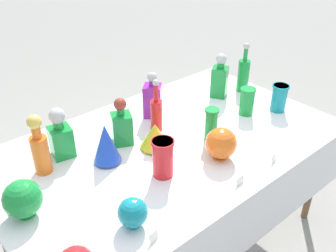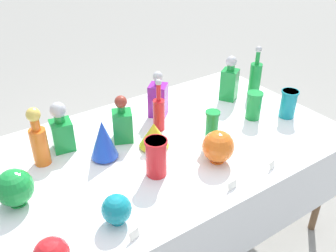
# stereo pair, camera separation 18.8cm
# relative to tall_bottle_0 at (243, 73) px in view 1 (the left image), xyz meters

# --- Properties ---
(ground_plane) EXTENTS (40.00, 40.00, 0.00)m
(ground_plane) POSITION_rel_tall_bottle_0_xyz_m (-0.81, -0.15, -0.89)
(ground_plane) COLOR gray
(display_table) EXTENTS (1.90, 1.15, 0.76)m
(display_table) POSITION_rel_tall_bottle_0_xyz_m (-0.81, -0.20, -0.18)
(display_table) COLOR white
(display_table) RESTS_ON ground
(tall_bottle_0) EXTENTS (0.08, 0.08, 0.34)m
(tall_bottle_0) POSITION_rel_tall_bottle_0_xyz_m (0.00, 0.00, 0.00)
(tall_bottle_0) COLOR #198C38
(tall_bottle_0) RESTS_ON display_table
(tall_bottle_1) EXTENTS (0.08, 0.08, 0.31)m
(tall_bottle_1) POSITION_rel_tall_bottle_0_xyz_m (-1.44, 0.04, 0.01)
(tall_bottle_1) COLOR orange
(tall_bottle_1) RESTS_ON display_table
(tall_bottle_2) EXTENTS (0.07, 0.07, 0.31)m
(tall_bottle_2) POSITION_rel_tall_bottle_0_xyz_m (-0.78, -0.02, -0.01)
(tall_bottle_2) COLOR red
(tall_bottle_2) RESTS_ON display_table
(square_decanter_0) EXTENTS (0.12, 0.12, 0.27)m
(square_decanter_0) POSITION_rel_tall_bottle_0_xyz_m (-1.30, 0.10, -0.01)
(square_decanter_0) COLOR #198C38
(square_decanter_0) RESTS_ON display_table
(square_decanter_1) EXTENTS (0.15, 0.15, 0.29)m
(square_decanter_1) POSITION_rel_tall_bottle_0_xyz_m (-0.69, 0.13, -0.01)
(square_decanter_1) COLOR purple
(square_decanter_1) RESTS_ON display_table
(square_decanter_2) EXTENTS (0.14, 0.14, 0.30)m
(square_decanter_2) POSITION_rel_tall_bottle_0_xyz_m (-0.18, 0.05, 0.00)
(square_decanter_2) COLOR #198C38
(square_decanter_2) RESTS_ON display_table
(square_decanter_3) EXTENTS (0.14, 0.14, 0.27)m
(square_decanter_3) POSITION_rel_tall_bottle_0_xyz_m (-1.00, 0.00, -0.02)
(square_decanter_3) COLOR #198C38
(square_decanter_3) RESTS_ON display_table
(slender_vase_0) EXTENTS (0.08, 0.08, 0.19)m
(slender_vase_0) POSITION_rel_tall_bottle_0_xyz_m (-0.61, -0.29, -0.03)
(slender_vase_0) COLOR #198C38
(slender_vase_0) RESTS_ON display_table
(slender_vase_1) EXTENTS (0.11, 0.11, 0.19)m
(slender_vase_1) POSITION_rel_tall_bottle_0_xyz_m (-1.01, -0.36, -0.02)
(slender_vase_1) COLOR red
(slender_vase_1) RESTS_ON display_table
(slender_vase_2) EXTENTS (0.10, 0.10, 0.17)m
(slender_vase_2) POSITION_rel_tall_bottle_0_xyz_m (-0.05, -0.33, -0.03)
(slender_vase_2) COLOR teal
(slender_vase_2) RESTS_ON display_table
(slender_vase_3) EXTENTS (0.09, 0.09, 0.17)m
(slender_vase_3) POSITION_rel_tall_bottle_0_xyz_m (-0.24, -0.23, -0.04)
(slender_vase_3) COLOR #198C38
(slender_vase_3) RESTS_ON display_table
(fluted_vase_0) EXTENTS (0.16, 0.16, 0.15)m
(fluted_vase_0) POSITION_rel_tall_bottle_0_xyz_m (-0.90, -0.16, -0.05)
(fluted_vase_0) COLOR yellow
(fluted_vase_0) RESTS_ON display_table
(fluted_vase_1) EXTENTS (0.14, 0.14, 0.22)m
(fluted_vase_1) POSITION_rel_tall_bottle_0_xyz_m (-1.16, -0.09, -0.01)
(fluted_vase_1) COLOR blue
(fluted_vase_1) RESTS_ON display_table
(round_bowl_0) EXTENTS (0.16, 0.16, 0.17)m
(round_bowl_0) POSITION_rel_tall_bottle_0_xyz_m (-0.70, -0.44, -0.04)
(round_bowl_0) COLOR orange
(round_bowl_0) RESTS_ON display_table
(round_bowl_2) EXTENTS (0.12, 0.12, 0.13)m
(round_bowl_2) POSITION_rel_tall_bottle_0_xyz_m (-1.32, -0.53, -0.06)
(round_bowl_2) COLOR teal
(round_bowl_2) RESTS_ON display_table
(round_bowl_3) EXTENTS (0.16, 0.16, 0.17)m
(round_bowl_3) POSITION_rel_tall_bottle_0_xyz_m (-1.62, -0.19, -0.04)
(round_bowl_3) COLOR #198C38
(round_bowl_3) RESTS_ON display_table
(price_tag_left) EXTENTS (0.05, 0.02, 0.04)m
(price_tag_left) POSITION_rel_tall_bottle_0_xyz_m (-0.52, -0.64, -0.11)
(price_tag_left) COLOR white
(price_tag_left) RESTS_ON display_table
(price_tag_center) EXTENTS (0.05, 0.02, 0.04)m
(price_tag_center) POSITION_rel_tall_bottle_0_xyz_m (-1.30, -0.65, -0.11)
(price_tag_center) COLOR white
(price_tag_center) RESTS_ON display_table
(price_tag_right) EXTENTS (0.05, 0.02, 0.04)m
(price_tag_right) POSITION_rel_tall_bottle_0_xyz_m (-0.78, -0.64, -0.11)
(price_tag_right) COLOR white
(price_tag_right) RESTS_ON display_table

